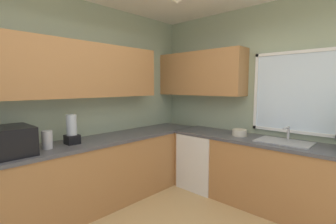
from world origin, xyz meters
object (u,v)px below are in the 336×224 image
object	(u,v)px
microwave	(11,141)
kettle	(47,140)
sink_assembly	(284,142)
dishwasher	(203,160)
blender_appliance	(72,131)
bowl	(239,133)

from	to	relation	value
microwave	kettle	world-z (taller)	microwave
sink_assembly	dishwasher	bearing A→B (deg)	-178.25
microwave	sink_assembly	world-z (taller)	microwave
sink_assembly	blender_appliance	size ratio (longest dim) A/B	1.74
kettle	blender_appliance	size ratio (longest dim) A/B	0.57
bowl	kettle	bearing A→B (deg)	-120.14
microwave	bowl	size ratio (longest dim) A/B	2.40
microwave	blender_appliance	size ratio (longest dim) A/B	1.33
microwave	kettle	xyz separation A→B (m)	(0.02, 0.34, -0.04)
microwave	blender_appliance	world-z (taller)	blender_appliance
microwave	kettle	distance (m)	0.34
dishwasher	kettle	xyz separation A→B (m)	(-0.64, -2.09, 0.58)
dishwasher	kettle	size ratio (longest dim) A/B	4.17
microwave	kettle	size ratio (longest dim) A/B	2.34
dishwasher	bowl	xyz separation A→B (m)	(0.59, 0.03, 0.52)
sink_assembly	bowl	bearing A→B (deg)	-179.40
blender_appliance	dishwasher	bearing A→B (deg)	69.86
microwave	sink_assembly	xyz separation A→B (m)	(1.84, 2.47, -0.13)
kettle	sink_assembly	size ratio (longest dim) A/B	0.33
dishwasher	blender_appliance	xyz separation A→B (m)	(-0.66, -1.80, 0.64)
microwave	bowl	bearing A→B (deg)	63.02
sink_assembly	bowl	size ratio (longest dim) A/B	3.14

